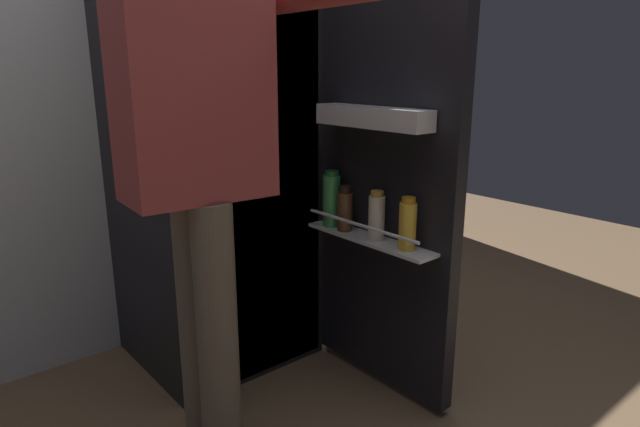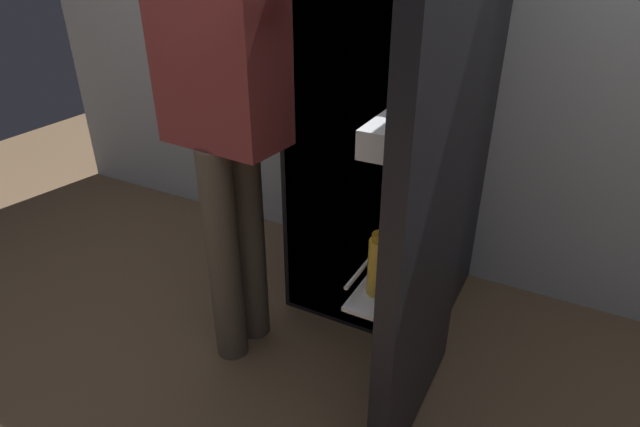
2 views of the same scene
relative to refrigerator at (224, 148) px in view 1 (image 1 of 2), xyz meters
The scene contains 4 objects.
ground_plane 1.02m from the refrigerator, 93.60° to the right, with size 6.81×6.81×0.00m, color brown.
kitchen_wall 0.59m from the refrigerator, 94.31° to the left, with size 4.40×0.10×2.61m, color silver.
refrigerator is the anchor object (origin of this frame).
person 0.66m from the refrigerator, 126.14° to the right, with size 0.53×0.74×1.70m.
Camera 1 is at (-1.06, -1.38, 1.21)m, focal length 30.40 mm.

